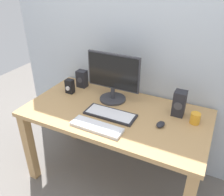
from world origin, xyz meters
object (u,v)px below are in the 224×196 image
keyboard_secondary (97,127)px  monitor (113,77)px  speaker_right (179,103)px  coffee_mug (195,118)px  keyboard_primary (110,114)px  desk (115,123)px  mouse (161,124)px  audio_controller (70,86)px  speaker_left (82,79)px

keyboard_secondary → monitor: bearing=100.7°
speaker_right → coffee_mug: speaker_right is taller
keyboard_primary → desk: bearing=77.3°
keyboard_primary → keyboard_secondary: size_ratio=1.03×
mouse → audio_controller: 0.94m
mouse → speaker_left: size_ratio=0.52×
keyboard_primary → monitor: bearing=111.1°
monitor → speaker_left: size_ratio=2.84×
monitor → speaker_right: monitor is taller
keyboard_secondary → speaker_left: speaker_left is taller
keyboard_secondary → coffee_mug: (0.64, 0.39, 0.03)m
monitor → audio_controller: 0.46m
monitor → coffee_mug: 0.75m
desk → speaker_right: (0.47, 0.18, 0.22)m
mouse → audio_controller: bearing=-178.3°
monitor → mouse: bearing=-23.0°
monitor → audio_controller: size_ratio=3.58×
keyboard_primary → speaker_left: size_ratio=2.48×
keyboard_secondary → audio_controller: bearing=143.0°
speaker_left → coffee_mug: size_ratio=1.94×
audio_controller → coffee_mug: (1.15, 0.01, -0.02)m
keyboard_secondary → mouse: 0.48m
speaker_left → keyboard_primary: bearing=-35.1°
monitor → keyboard_primary: 0.34m
speaker_left → coffee_mug: (1.12, -0.15, -0.04)m
monitor → keyboard_primary: monitor is taller
speaker_left → monitor: bearing=-13.8°
monitor → coffee_mug: (0.72, -0.06, -0.18)m
desk → monitor: monitor is taller
coffee_mug → mouse: bearing=-144.6°
speaker_right → keyboard_primary: bearing=-152.8°
desk → monitor: (-0.11, 0.18, 0.34)m
speaker_right → coffee_mug: (0.14, -0.06, -0.06)m
mouse → monitor: bearing=167.6°
speaker_left → audio_controller: (-0.03, -0.16, -0.02)m
desk → speaker_left: 0.60m
desk → keyboard_primary: bearing=-102.7°
mouse → speaker_right: size_ratio=0.42×
keyboard_secondary → speaker_right: speaker_right is taller
speaker_right → speaker_left: speaker_right is taller
audio_controller → mouse: bearing=-8.9°
speaker_left → speaker_right: bearing=-5.3°
audio_controller → monitor: bearing=9.1°
keyboard_secondary → audio_controller: size_ratio=3.03×
monitor → keyboard_secondary: monitor is taller
mouse → coffee_mug: size_ratio=1.01×
desk → audio_controller: 0.57m
keyboard_primary → keyboard_secondary: 0.21m
desk → speaker_left: (-0.50, 0.27, 0.20)m
speaker_left → audio_controller: speaker_left is taller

